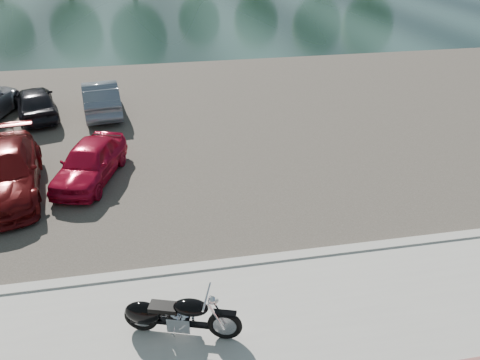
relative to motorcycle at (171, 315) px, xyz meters
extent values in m
plane|color=#595447|center=(1.40, -0.14, -0.56)|extent=(200.00, 200.00, 0.00)
cube|color=#B6B3AB|center=(1.40, 1.86, -0.49)|extent=(60.00, 0.30, 0.14)
cube|color=#433F36|center=(1.40, 10.86, -0.54)|extent=(60.00, 18.00, 0.04)
cube|color=#172A28|center=(1.40, 39.86, -0.56)|extent=(120.00, 40.00, 0.00)
torus|color=black|center=(0.99, -0.33, -0.12)|extent=(0.68, 0.32, 0.68)
torus|color=black|center=(-0.58, 0.18, -0.12)|extent=(0.68, 0.32, 0.68)
cylinder|color=#B2B2B7|center=(0.99, -0.33, -0.12)|extent=(0.46, 0.20, 0.46)
cylinder|color=#B2B2B7|center=(-0.58, 0.18, -0.12)|extent=(0.46, 0.20, 0.46)
cylinder|color=silver|center=(0.83, -0.38, 0.18)|extent=(0.33, 0.15, 0.63)
cylinder|color=silver|center=(0.89, -0.19, 0.18)|extent=(0.33, 0.15, 0.63)
cylinder|color=silver|center=(0.68, -0.22, 0.57)|extent=(0.26, 0.72, 0.04)
sphere|color=silver|center=(0.77, -0.26, 0.49)|extent=(0.20, 0.20, 0.16)
sphere|color=silver|center=(0.84, -0.28, 0.49)|extent=(0.14, 0.14, 0.11)
cube|color=black|center=(0.99, -0.33, 0.19)|extent=(0.47, 0.27, 0.06)
cube|color=black|center=(0.21, -0.07, -0.18)|extent=(1.17, 0.46, 0.08)
cube|color=silver|center=(0.16, -0.06, -0.11)|extent=(0.53, 0.44, 0.34)
cylinder|color=silver|center=(0.25, -0.09, 0.09)|extent=(0.29, 0.25, 0.27)
cylinder|color=silver|center=(0.06, -0.03, 0.09)|extent=(0.29, 0.25, 0.27)
ellipsoid|color=black|center=(0.38, -0.13, 0.26)|extent=(0.76, 0.55, 0.32)
cube|color=black|center=(-0.13, 0.03, 0.20)|extent=(0.61, 0.44, 0.10)
ellipsoid|color=black|center=(-0.53, 0.17, 0.00)|extent=(0.80, 0.54, 0.50)
cube|color=black|center=(-0.58, 0.18, -0.07)|extent=(0.44, 0.29, 0.30)
cylinder|color=silver|center=(-0.08, 0.19, -0.24)|extent=(1.07, 0.42, 0.09)
cylinder|color=silver|center=(-0.08, 0.19, -0.16)|extent=(1.07, 0.42, 0.09)
cylinder|color=#B2B2B7|center=(0.01, -0.20, -0.33)|extent=(0.07, 0.14, 0.22)
imported|color=#540C0D|center=(-4.48, 6.41, 0.17)|extent=(2.64, 4.98, 1.37)
imported|color=#AC0B2A|center=(-2.11, 6.78, 0.09)|extent=(2.42, 3.85, 1.22)
imported|color=black|center=(-4.77, 12.65, 0.11)|extent=(2.44, 3.99, 1.27)
imported|color=slate|center=(-2.18, 12.70, 0.14)|extent=(1.92, 4.19, 1.33)
camera|label=1|loc=(0.10, -6.68, 6.68)|focal=35.00mm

